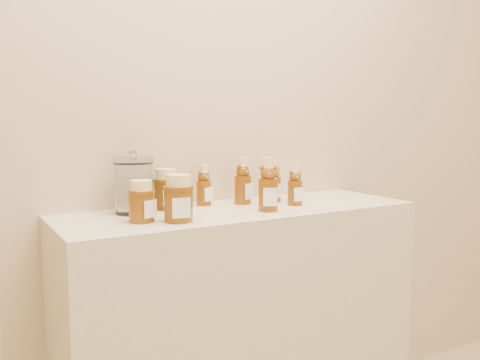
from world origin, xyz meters
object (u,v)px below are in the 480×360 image
display_table (241,338)px  bear_bottle_front_left (268,181)px  honey_jar_left (141,201)px  bear_bottle_back_left (204,182)px  glass_canister (134,183)px

display_table → bear_bottle_front_left: 0.56m
display_table → honey_jar_left: size_ratio=9.94×
bear_bottle_back_left → honey_jar_left: bear_bottle_back_left is taller
display_table → bear_bottle_back_left: bear_bottle_back_left is taller
display_table → honey_jar_left: honey_jar_left is taller
bear_bottle_back_left → glass_canister: size_ratio=0.82×
bear_bottle_back_left → bear_bottle_front_left: 0.24m
glass_canister → honey_jar_left: bearing=-100.1°
bear_bottle_front_left → honey_jar_left: 0.42m
display_table → bear_bottle_back_left: bearing=121.1°
bear_bottle_back_left → glass_canister: bearing=173.3°
bear_bottle_front_left → glass_canister: size_ratio=1.02×
bear_bottle_front_left → honey_jar_left: bear_bottle_front_left is taller
bear_bottle_back_left → bear_bottle_front_left: bear_bottle_front_left is taller
bear_bottle_back_left → honey_jar_left: (-0.28, -0.17, -0.02)m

